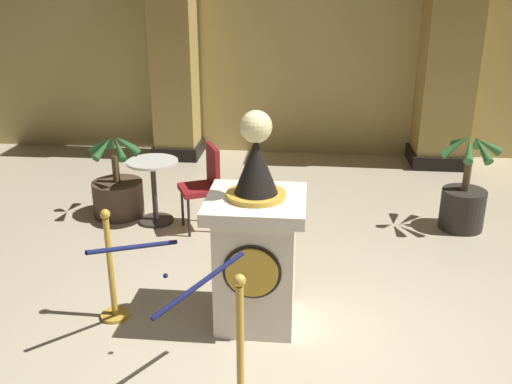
% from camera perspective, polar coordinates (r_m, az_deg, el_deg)
% --- Properties ---
extents(ground_plane, '(12.75, 12.75, 0.00)m').
position_cam_1_polar(ground_plane, '(4.48, 3.70, -16.22)').
color(ground_plane, beige).
extents(back_wall, '(12.75, 0.16, 3.89)m').
position_cam_1_polar(back_wall, '(9.03, 5.35, 16.01)').
color(back_wall, tan).
rests_on(back_wall, ground_plane).
extents(pedestal_clock, '(0.77, 0.77, 1.78)m').
position_cam_1_polar(pedestal_clock, '(4.54, -0.01, -5.36)').
color(pedestal_clock, silver).
rests_on(pedestal_clock, ground_plane).
extents(stanchion_near, '(0.24, 0.24, 0.98)m').
position_cam_1_polar(stanchion_near, '(4.89, -14.19, -8.65)').
color(stanchion_near, gold).
rests_on(stanchion_near, ground_plane).
extents(stanchion_far, '(0.24, 0.24, 1.02)m').
position_cam_1_polar(stanchion_far, '(3.82, -1.57, -16.94)').
color(stanchion_far, gold).
rests_on(stanchion_far, ground_plane).
extents(velvet_rope, '(1.12, 1.12, 0.22)m').
position_cam_1_polar(velvet_rope, '(4.10, -9.10, -7.18)').
color(velvet_rope, '#141947').
extents(column_left, '(0.74, 0.74, 3.73)m').
position_cam_1_polar(column_left, '(8.84, -8.29, 15.19)').
color(column_left, black).
rests_on(column_left, ground_plane).
extents(column_right, '(0.87, 0.87, 3.73)m').
position_cam_1_polar(column_right, '(8.80, 18.88, 14.31)').
color(column_right, black).
rests_on(column_right, ground_plane).
extents(potted_palm_left, '(0.63, 0.59, 1.02)m').
position_cam_1_polar(potted_palm_left, '(6.96, -13.63, -0.01)').
color(potted_palm_left, '#4C3828').
rests_on(potted_palm_left, ground_plane).
extents(potted_palm_right, '(0.70, 0.68, 1.13)m').
position_cam_1_polar(potted_palm_right, '(6.78, 20.05, -0.64)').
color(potted_palm_right, '#2D2823').
rests_on(potted_palm_right, ground_plane).
extents(cafe_table, '(0.58, 0.58, 0.75)m').
position_cam_1_polar(cafe_table, '(6.60, -10.18, 0.87)').
color(cafe_table, '#332D28').
rests_on(cafe_table, ground_plane).
extents(cafe_chair_red, '(0.53, 0.53, 0.96)m').
position_cam_1_polar(cafe_chair_red, '(6.32, -5.11, 1.16)').
color(cafe_chair_red, black).
rests_on(cafe_chair_red, ground_plane).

